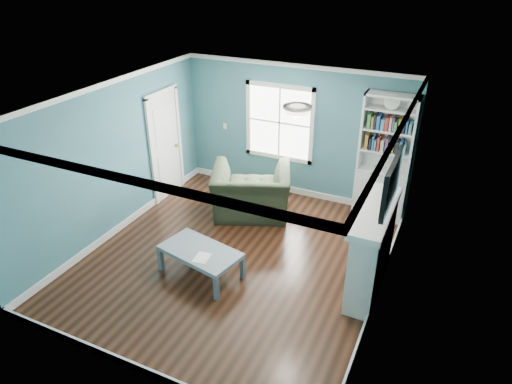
% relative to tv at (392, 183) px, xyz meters
% --- Properties ---
extents(floor, '(5.00, 5.00, 0.00)m').
position_rel_tv_xyz_m(floor, '(-2.20, -0.20, -1.72)').
color(floor, black).
rests_on(floor, ground).
extents(room_walls, '(5.00, 5.00, 5.00)m').
position_rel_tv_xyz_m(room_walls, '(-2.20, -0.20, -0.14)').
color(room_walls, '#396778').
rests_on(room_walls, ground).
extents(trim, '(4.50, 5.00, 2.60)m').
position_rel_tv_xyz_m(trim, '(-2.20, -0.20, -0.49)').
color(trim, white).
rests_on(trim, ground).
extents(window, '(1.40, 0.06, 1.50)m').
position_rel_tv_xyz_m(window, '(-2.50, 2.29, -0.27)').
color(window, white).
rests_on(window, room_walls).
extents(bookshelf, '(0.90, 0.35, 2.31)m').
position_rel_tv_xyz_m(bookshelf, '(-0.43, 2.10, -0.80)').
color(bookshelf, silver).
rests_on(bookshelf, ground).
extents(fireplace, '(0.44, 1.58, 1.30)m').
position_rel_tv_xyz_m(fireplace, '(-0.12, 0.00, -1.09)').
color(fireplace, black).
rests_on(fireplace, ground).
extents(tv, '(0.06, 1.10, 0.65)m').
position_rel_tv_xyz_m(tv, '(0.00, 0.00, 0.00)').
color(tv, black).
rests_on(tv, fireplace).
extents(door, '(0.12, 0.98, 2.17)m').
position_rel_tv_xyz_m(door, '(-4.42, 1.20, -0.65)').
color(door, silver).
rests_on(door, ground).
extents(ceiling_fixture, '(0.38, 0.38, 0.15)m').
position_rel_tv_xyz_m(ceiling_fixture, '(-1.30, -0.10, 0.82)').
color(ceiling_fixture, white).
rests_on(ceiling_fixture, room_walls).
extents(light_switch, '(0.08, 0.01, 0.12)m').
position_rel_tv_xyz_m(light_switch, '(-3.70, 2.28, -0.52)').
color(light_switch, white).
rests_on(light_switch, room_walls).
extents(recliner, '(1.63, 1.36, 1.21)m').
position_rel_tv_xyz_m(recliner, '(-2.58, 1.17, -1.12)').
color(recliner, black).
rests_on(recliner, ground).
extents(coffee_table, '(1.31, 0.89, 0.44)m').
position_rel_tv_xyz_m(coffee_table, '(-2.49, -0.79, -1.35)').
color(coffee_table, '#535C63').
rests_on(coffee_table, ground).
extents(paper_sheet, '(0.23, 0.28, 0.00)m').
position_rel_tv_xyz_m(paper_sheet, '(-2.36, -0.94, -1.29)').
color(paper_sheet, white).
rests_on(paper_sheet, coffee_table).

